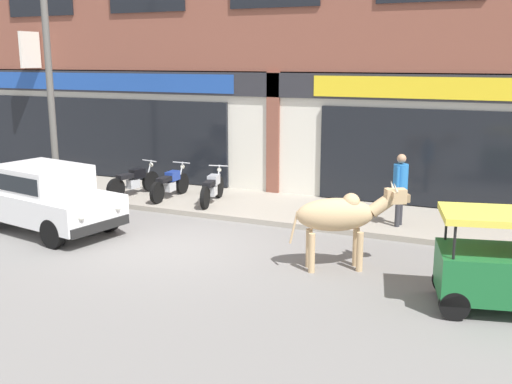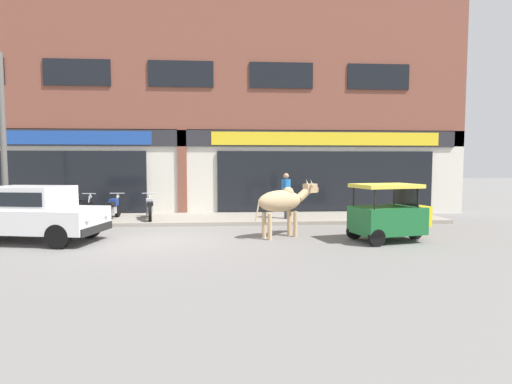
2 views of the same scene
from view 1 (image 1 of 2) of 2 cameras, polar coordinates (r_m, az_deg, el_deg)
The scene contains 11 objects.
ground_plane at distance 12.26m, azimuth -7.41°, elevation -5.24°, with size 90.00×90.00×0.00m, color slate.
sidewalk at distance 15.32m, azimuth -0.38°, elevation -1.28°, with size 19.00×2.82×0.13m, color gray.
shop_building at distance 16.42m, azimuth 2.08°, elevation 14.86°, with size 23.00×1.40×9.20m.
cow at distance 10.77m, azimuth 8.06°, elevation -2.21°, with size 1.95×1.27×1.61m.
car_0 at distance 13.93m, azimuth -19.53°, elevation -0.24°, with size 3.80×2.21×1.46m.
auto_rickshaw at distance 9.77m, azimuth 22.41°, elevation -6.73°, with size 2.13×1.53×1.52m.
motorcycle_0 at distance 16.44m, azimuth -11.57°, elevation 1.02°, with size 0.65×1.79×0.88m.
motorcycle_1 at distance 15.90m, azimuth -8.18°, elevation 0.77°, with size 0.52×1.81×0.88m.
motorcycle_2 at distance 15.27m, azimuth -4.19°, elevation 0.37°, with size 0.61×1.79×0.88m.
pedestrian at distance 13.38m, azimuth 13.59°, elevation 0.93°, with size 0.32×0.50×1.60m.
utility_pole at distance 16.97m, azimuth -18.98°, elevation 8.91°, with size 0.18×0.18×5.43m, color #595651.
Camera 1 is at (6.16, -9.92, 3.73)m, focal length 42.00 mm.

